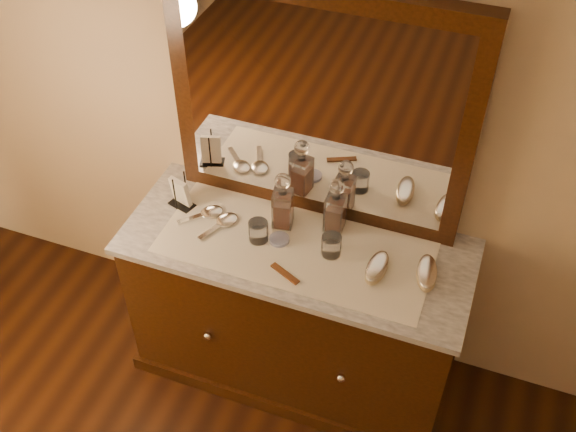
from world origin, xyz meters
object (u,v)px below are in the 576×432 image
object	(u,v)px
decanter_left	(283,205)
comb	(285,274)
decanter_right	(335,210)
brush_far	(427,273)
napkin_rack	(181,194)
brush_near	(377,268)
pin_dish	(279,239)
hand_mirror_inner	(224,222)
dresser_cabinet	(296,312)
mirror_frame	(319,110)
hand_mirror_outer	(208,213)

from	to	relation	value
decanter_left	comb	bearing A→B (deg)	-67.75
decanter_right	brush_far	world-z (taller)	decanter_right
napkin_rack	brush_near	size ratio (longest dim) A/B	0.93
decanter_left	decanter_right	size ratio (longest dim) A/B	1.03
pin_dish	hand_mirror_inner	xyz separation A→B (m)	(-0.25, 0.01, 0.00)
napkin_rack	hand_mirror_inner	xyz separation A→B (m)	(0.22, -0.05, -0.05)
napkin_rack	decanter_left	size ratio (longest dim) A/B	0.62
decanter_left	decanter_right	world-z (taller)	decanter_left
dresser_cabinet	pin_dish	xyz separation A→B (m)	(-0.07, -0.01, 0.45)
mirror_frame	hand_mirror_inner	xyz separation A→B (m)	(-0.32, -0.24, -0.49)
decanter_left	brush_near	bearing A→B (deg)	-16.15
brush_near	brush_far	distance (m)	0.19
napkin_rack	hand_mirror_outer	distance (m)	0.14
napkin_rack	brush_near	bearing A→B (deg)	-5.56
brush_near	napkin_rack	bearing A→B (deg)	174.44
mirror_frame	comb	size ratio (longest dim) A/B	8.68
dresser_cabinet	decanter_left	bearing A→B (deg)	135.66
dresser_cabinet	comb	xyz separation A→B (m)	(0.01, -0.17, 0.45)
brush_far	hand_mirror_inner	size ratio (longest dim) A/B	0.90
pin_dish	brush_near	world-z (taller)	brush_near
dresser_cabinet	pin_dish	bearing A→B (deg)	-174.01
brush_far	decanter_left	bearing A→B (deg)	172.08
mirror_frame	pin_dish	bearing A→B (deg)	-105.92
decanter_left	decanter_right	distance (m)	0.22
mirror_frame	pin_dish	xyz separation A→B (m)	(-0.07, -0.25, -0.49)
dresser_cabinet	hand_mirror_outer	bearing A→B (deg)	175.54
dresser_cabinet	hand_mirror_inner	bearing A→B (deg)	178.99
pin_dish	comb	xyz separation A→B (m)	(0.09, -0.16, -0.00)
mirror_frame	brush_near	xyz separation A→B (m)	(0.34, -0.28, -0.47)
decanter_left	hand_mirror_outer	xyz separation A→B (m)	(-0.32, -0.06, -0.09)
comb	hand_mirror_inner	xyz separation A→B (m)	(-0.34, 0.18, 0.00)
dresser_cabinet	mirror_frame	distance (m)	0.97
decanter_left	brush_near	distance (m)	0.46
mirror_frame	decanter_right	world-z (taller)	mirror_frame
mirror_frame	hand_mirror_inner	size ratio (longest dim) A/B	5.74
pin_dish	hand_mirror_inner	bearing A→B (deg)	176.99
pin_dish	hand_mirror_inner	size ratio (longest dim) A/B	0.40
decanter_right	hand_mirror_outer	distance (m)	0.55
comb	brush_near	xyz separation A→B (m)	(0.33, 0.14, 0.02)
decanter_right	brush_far	distance (m)	0.45
comb	brush_near	bearing A→B (deg)	46.92
pin_dish	decanter_left	bearing A→B (deg)	102.27
decanter_right	mirror_frame	bearing A→B (deg)	138.54
pin_dish	decanter_left	xyz separation A→B (m)	(-0.02, 0.10, 0.10)
comb	brush_near	distance (m)	0.36
pin_dish	comb	size ratio (longest dim) A/B	0.60
napkin_rack	decanter_left	bearing A→B (deg)	5.15
dresser_cabinet	decanter_right	xyz separation A→B (m)	(0.12, 0.14, 0.54)
dresser_cabinet	brush_far	xyz separation A→B (m)	(0.53, 0.00, 0.47)
dresser_cabinet	decanter_left	world-z (taller)	decanter_left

